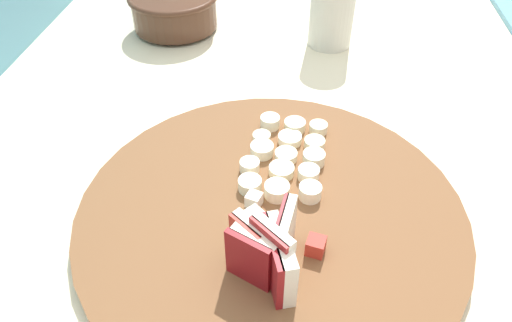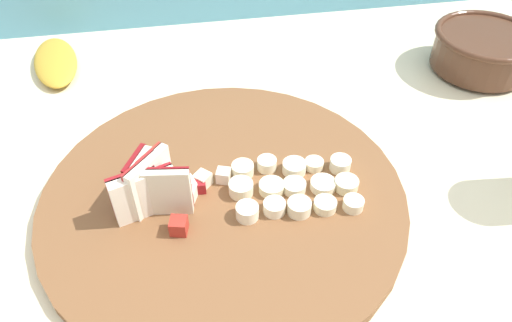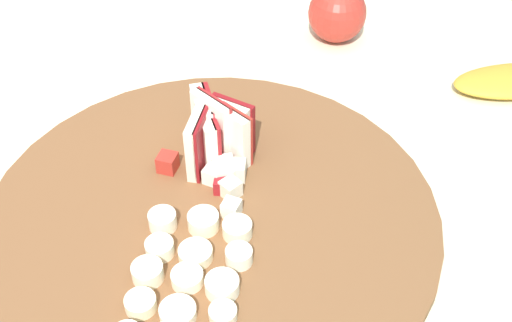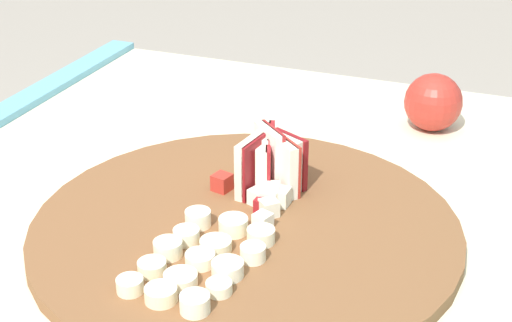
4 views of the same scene
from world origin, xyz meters
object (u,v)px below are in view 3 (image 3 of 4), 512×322
at_px(apple_dice_pile, 219,176).
at_px(apple_wedge_fan, 215,130).
at_px(cutting_board, 212,216).
at_px(whole_apple, 337,13).
at_px(banana_slice_rows, 188,275).

bearing_deg(apple_dice_pile, apple_wedge_fan, -169.84).
bearing_deg(apple_dice_pile, cutting_board, -5.77).
distance_m(cutting_board, apple_wedge_fan, 0.09).
xyz_separation_m(apple_dice_pile, whole_apple, (-0.28, 0.12, 0.01)).
xyz_separation_m(cutting_board, banana_slice_rows, (0.08, -0.01, 0.01)).
height_order(apple_wedge_fan, whole_apple, apple_wedge_fan).
xyz_separation_m(apple_dice_pile, banana_slice_rows, (0.11, -0.01, -0.00)).
relative_size(cutting_board, banana_slice_rows, 2.79).
distance_m(cutting_board, banana_slice_rows, 0.08).
bearing_deg(whole_apple, apple_wedge_fan, -27.89).
relative_size(apple_dice_pile, whole_apple, 1.20).
distance_m(apple_dice_pile, banana_slice_rows, 0.12).
relative_size(apple_wedge_fan, whole_apple, 1.19).
bearing_deg(cutting_board, banana_slice_rows, -7.67).
distance_m(cutting_board, whole_apple, 0.34).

